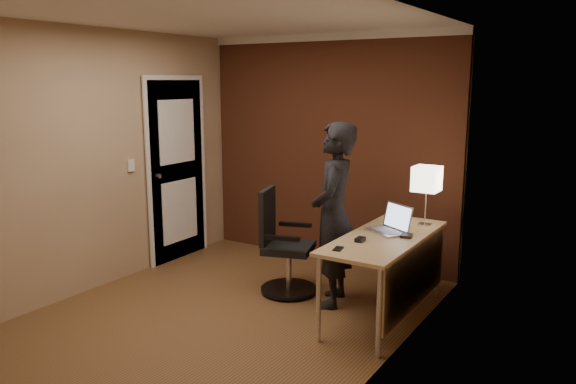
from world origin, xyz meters
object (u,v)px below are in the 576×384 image
object	(u,v)px
desk	(393,252)
mouse	(360,239)
phone	(338,249)
office_chair	(282,248)
person	(334,215)
desk_lamp	(427,180)
laptop	(392,224)
wallet	(406,236)

from	to	relation	value
desk	mouse	distance (m)	0.35
phone	office_chair	bearing A→B (deg)	135.12
person	desk	bearing A→B (deg)	66.66
desk_lamp	phone	xyz separation A→B (m)	(-0.33, -1.06, -0.41)
phone	person	world-z (taller)	person
desk	person	xyz separation A→B (m)	(-0.59, 0.06, 0.23)
office_chair	laptop	bearing A→B (deg)	5.98
laptop	mouse	world-z (taller)	laptop
desk	office_chair	bearing A→B (deg)	177.78
mouse	person	world-z (taller)	person
office_chair	person	xyz separation A→B (m)	(0.53, 0.02, 0.39)
person	laptop	bearing A→B (deg)	82.63
mouse	phone	distance (m)	0.29
laptop	mouse	bearing A→B (deg)	-103.71
laptop	person	distance (m)	0.53
wallet	desk_lamp	bearing A→B (deg)	89.56
mouse	office_chair	world-z (taller)	office_chair
laptop	phone	bearing A→B (deg)	-102.27
mouse	person	size ratio (longest dim) A/B	0.06
desk_lamp	person	world-z (taller)	person
desk	wallet	bearing A→B (deg)	30.09
phone	person	size ratio (longest dim) A/B	0.07
desk_lamp	office_chair	distance (m)	1.48
desk	phone	distance (m)	0.62
desk_lamp	laptop	distance (m)	0.53
desk	wallet	size ratio (longest dim) A/B	13.64
person	phone	bearing A→B (deg)	12.99
phone	laptop	bearing A→B (deg)	66.77
desk_lamp	laptop	xyz separation A→B (m)	(-0.17, -0.35, -0.35)
phone	office_chair	xyz separation A→B (m)	(-0.89, 0.60, -0.30)
desk	mouse	bearing A→B (deg)	-123.75
mouse	laptop	bearing A→B (deg)	74.94
mouse	desk_lamp	bearing A→B (deg)	69.05
phone	office_chair	size ratio (longest dim) A/B	0.12
desk	phone	bearing A→B (deg)	-112.51
desk	laptop	size ratio (longest dim) A/B	3.62
laptop	office_chair	xyz separation A→B (m)	(-1.05, -0.11, -0.36)
office_chair	person	bearing A→B (deg)	2.03
mouse	person	distance (m)	0.54
desk_lamp	mouse	world-z (taller)	desk_lamp
desk_lamp	laptop	size ratio (longest dim) A/B	1.29
wallet	office_chair	xyz separation A→B (m)	(-1.21, -0.01, -0.30)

